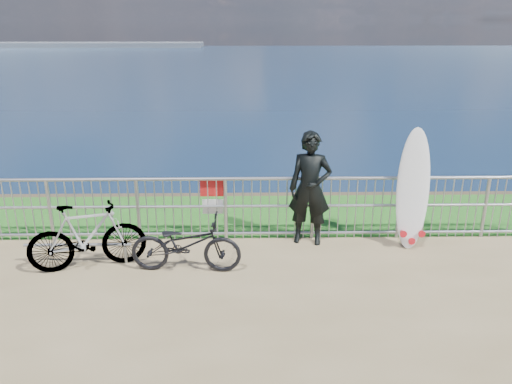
{
  "coord_description": "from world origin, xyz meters",
  "views": [
    {
      "loc": [
        -0.12,
        -6.41,
        3.63
      ],
      "look_at": [
        0.01,
        1.2,
        1.0
      ],
      "focal_mm": 35.0,
      "sensor_mm": 36.0,
      "label": 1
    }
  ],
  "objects_px": {
    "surfer": "(310,189)",
    "bicycle_near": "(186,244)",
    "surfboard": "(413,193)",
    "bicycle_far": "(87,236)"
  },
  "relations": [
    {
      "from": "surfer",
      "to": "bicycle_near",
      "type": "relative_size",
      "value": 1.16
    },
    {
      "from": "bicycle_near",
      "to": "bicycle_far",
      "type": "xyz_separation_m",
      "value": [
        -1.51,
        0.12,
        0.09
      ]
    },
    {
      "from": "surfboard",
      "to": "bicycle_near",
      "type": "bearing_deg",
      "value": -166.7
    },
    {
      "from": "surfer",
      "to": "bicycle_near",
      "type": "distance_m",
      "value": 2.28
    },
    {
      "from": "surfer",
      "to": "bicycle_far",
      "type": "height_order",
      "value": "surfer"
    },
    {
      "from": "bicycle_far",
      "to": "bicycle_near",
      "type": "bearing_deg",
      "value": -110.34
    },
    {
      "from": "surfer",
      "to": "surfboard",
      "type": "relative_size",
      "value": 0.96
    },
    {
      "from": "surfer",
      "to": "surfboard",
      "type": "bearing_deg",
      "value": 7.36
    },
    {
      "from": "surfboard",
      "to": "surfer",
      "type": "bearing_deg",
      "value": 175.12
    },
    {
      "from": "surfboard",
      "to": "bicycle_far",
      "type": "distance_m",
      "value": 5.24
    }
  ]
}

